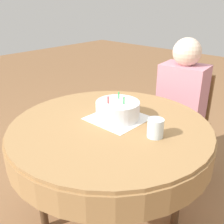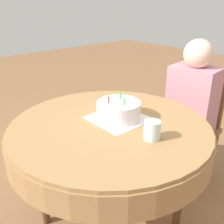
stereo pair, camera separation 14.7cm
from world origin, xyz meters
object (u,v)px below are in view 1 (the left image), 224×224
Objects in this scene: birthday_cake at (118,110)px; drinking_glass at (155,128)px; person at (181,97)px; chair at (182,120)px.

drinking_glass is at bearing -7.23° from birthday_cake.
person is 4.54× the size of birthday_cake.
person reaches higher than chair.
birthday_cake is at bearing 172.77° from drinking_glass.
birthday_cake reaches higher than drinking_glass.
chair is at bearing 108.44° from drinking_glass.
drinking_glass is (0.29, -0.80, 0.13)m from person.
person reaches higher than birthday_cake.
person is 0.78m from birthday_cake.
drinking_glass is (0.29, -0.04, -0.00)m from birthday_cake.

